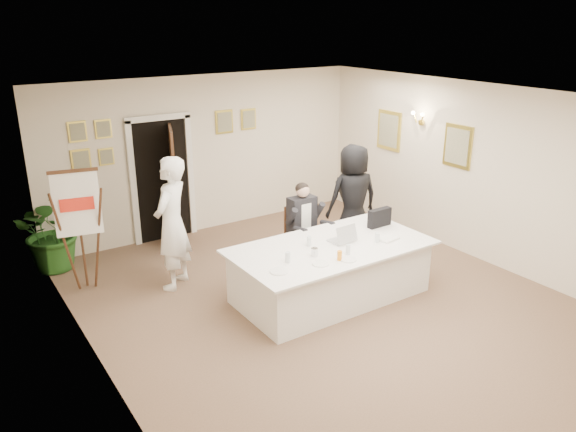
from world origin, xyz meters
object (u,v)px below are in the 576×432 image
at_px(seated_man, 304,225).
at_px(steel_jug, 314,252).
at_px(laptop_bag, 379,218).
at_px(paper_stack, 388,239).
at_px(flip_chart, 81,237).
at_px(standing_woman, 353,198).
at_px(conference_table, 330,271).
at_px(potted_palm, 54,230).
at_px(standing_man, 172,223).
at_px(oj_glass, 340,256).
at_px(laptop, 341,231).

height_order(seated_man, steel_jug, seated_man).
distance_m(laptop_bag, paper_stack, 0.55).
xyz_separation_m(flip_chart, standing_woman, (4.17, -0.93, 0.08)).
relative_size(conference_table, seated_man, 2.01).
height_order(conference_table, laptop_bag, laptop_bag).
relative_size(seated_man, potted_palm, 1.08).
xyz_separation_m(flip_chart, standing_man, (1.12, -0.59, 0.15)).
bearing_deg(oj_glass, potted_palm, 127.66).
distance_m(laptop_bag, steel_jug, 1.50).
height_order(laptop, oj_glass, laptop).
bearing_deg(seated_man, potted_palm, 148.06).
xyz_separation_m(potted_palm, steel_jug, (2.57, -3.28, 0.20)).
bearing_deg(steel_jug, seated_man, 60.66).
xyz_separation_m(laptop_bag, steel_jug, (-1.46, -0.36, -0.08)).
distance_m(standing_man, laptop_bag, 3.04).
bearing_deg(oj_glass, conference_table, 64.56).
bearing_deg(laptop_bag, standing_man, 152.25).
distance_m(flip_chart, laptop, 3.65).
height_order(oj_glass, steel_jug, oj_glass).
relative_size(paper_stack, oj_glass, 2.21).
distance_m(potted_palm, paper_stack, 5.08).
xyz_separation_m(laptop, steel_jug, (-0.62, -0.22, -0.08)).
xyz_separation_m(laptop, paper_stack, (0.58, -0.33, -0.12)).
height_order(standing_man, laptop, standing_man).
bearing_deg(potted_palm, flip_chart, -79.99).
distance_m(flip_chart, potted_palm, 1.04).
xyz_separation_m(conference_table, laptop_bag, (1.06, 0.20, 0.52)).
relative_size(oj_glass, steel_jug, 1.18).
bearing_deg(standing_man, oj_glass, 84.97).
bearing_deg(paper_stack, laptop_bag, 61.09).
distance_m(standing_man, steel_jug, 2.12).
xyz_separation_m(conference_table, laptop, (0.22, 0.06, 0.52)).
distance_m(standing_man, paper_stack, 3.06).
xyz_separation_m(seated_man, laptop_bag, (0.77, -0.86, 0.23)).
distance_m(conference_table, flip_chart, 3.53).
distance_m(conference_table, steel_jug, 0.61).
relative_size(flip_chart, paper_stack, 6.15).
bearing_deg(standing_woman, laptop_bag, 84.06).
bearing_deg(oj_glass, paper_stack, 9.87).
relative_size(conference_table, steel_jug, 25.12).
xyz_separation_m(standing_man, steel_jug, (1.27, -1.68, -0.14)).
xyz_separation_m(paper_stack, oj_glass, (-1.01, -0.18, 0.05)).
relative_size(conference_table, laptop_bag, 7.09).
height_order(laptop_bag, paper_stack, laptop_bag).
bearing_deg(potted_palm, laptop, -43.83).
bearing_deg(steel_jug, potted_palm, 128.05).
height_order(flip_chart, standing_woman, standing_woman).
distance_m(flip_chart, standing_woman, 4.27).
distance_m(seated_man, flip_chart, 3.25).
relative_size(laptop, oj_glass, 2.79).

